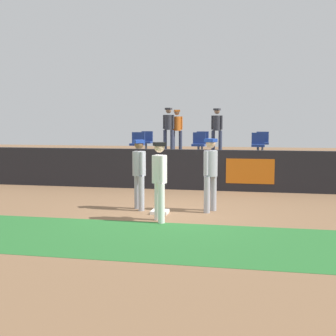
{
  "coord_description": "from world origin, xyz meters",
  "views": [
    {
      "loc": [
        2.1,
        -10.35,
        2.17
      ],
      "look_at": [
        -0.14,
        0.92,
        1.0
      ],
      "focal_mm": 47.56,
      "sensor_mm": 36.0,
      "label": 1
    }
  ],
  "objects_px": {
    "seat_back_left": "(146,140)",
    "seat_back_right": "(262,141)",
    "player_fielder_home": "(160,176)",
    "spectator_hooded": "(177,127)",
    "spectator_capped": "(217,127)",
    "seat_front_right": "(258,143)",
    "spectator_casual": "(169,126)",
    "first_base": "(160,212)",
    "player_coach_visitor": "(139,169)",
    "seat_back_center": "(202,141)",
    "seat_front_left": "(138,142)",
    "player_runner_visitor": "(210,170)",
    "seat_front_center": "(199,143)"
  },
  "relations": [
    {
      "from": "seat_back_left",
      "to": "seat_back_right",
      "type": "bearing_deg",
      "value": 0.0
    },
    {
      "from": "player_fielder_home",
      "to": "spectator_hooded",
      "type": "height_order",
      "value": "spectator_hooded"
    },
    {
      "from": "seat_back_left",
      "to": "spectator_capped",
      "type": "distance_m",
      "value": 2.92
    },
    {
      "from": "seat_front_right",
      "to": "spectator_casual",
      "type": "xyz_separation_m",
      "value": [
        -3.68,
        2.65,
        0.57
      ]
    },
    {
      "from": "first_base",
      "to": "seat_back_right",
      "type": "height_order",
      "value": "seat_back_right"
    },
    {
      "from": "seat_front_right",
      "to": "spectator_capped",
      "type": "distance_m",
      "value": 3.08
    },
    {
      "from": "spectator_hooded",
      "to": "spectator_capped",
      "type": "xyz_separation_m",
      "value": [
        1.72,
        -0.35,
        0.02
      ]
    },
    {
      "from": "first_base",
      "to": "seat_back_right",
      "type": "xyz_separation_m",
      "value": [
        2.47,
        7.2,
        1.42
      ]
    },
    {
      "from": "spectator_casual",
      "to": "player_coach_visitor",
      "type": "bearing_deg",
      "value": 108.39
    },
    {
      "from": "seat_back_center",
      "to": "seat_front_left",
      "type": "height_order",
      "value": "same"
    },
    {
      "from": "spectator_hooded",
      "to": "seat_front_right",
      "type": "bearing_deg",
      "value": 119.58
    },
    {
      "from": "first_base",
      "to": "seat_back_right",
      "type": "bearing_deg",
      "value": 71.07
    },
    {
      "from": "player_coach_visitor",
      "to": "seat_front_right",
      "type": "xyz_separation_m",
      "value": [
        2.9,
        5.03,
        0.45
      ]
    },
    {
      "from": "player_coach_visitor",
      "to": "seat_back_right",
      "type": "height_order",
      "value": "seat_back_right"
    },
    {
      "from": "player_runner_visitor",
      "to": "seat_back_left",
      "type": "bearing_deg",
      "value": -130.23
    },
    {
      "from": "first_base",
      "to": "spectator_hooded",
      "type": "xyz_separation_m",
      "value": [
        -1.07,
        8.29,
        1.95
      ]
    },
    {
      "from": "seat_front_right",
      "to": "spectator_hooded",
      "type": "xyz_separation_m",
      "value": [
        -3.37,
        2.89,
        0.53
      ]
    },
    {
      "from": "seat_back_right",
      "to": "seat_back_left",
      "type": "height_order",
      "value": "same"
    },
    {
      "from": "seat_front_center",
      "to": "spectator_capped",
      "type": "bearing_deg",
      "value": 80.85
    },
    {
      "from": "seat_back_center",
      "to": "spectator_casual",
      "type": "distance_m",
      "value": 1.84
    },
    {
      "from": "player_fielder_home",
      "to": "seat_back_left",
      "type": "height_order",
      "value": "seat_back_left"
    },
    {
      "from": "first_base",
      "to": "seat_front_left",
      "type": "relative_size",
      "value": 0.48
    },
    {
      "from": "player_coach_visitor",
      "to": "spectator_casual",
      "type": "height_order",
      "value": "spectator_casual"
    },
    {
      "from": "player_runner_visitor",
      "to": "seat_front_center",
      "type": "height_order",
      "value": "seat_front_center"
    },
    {
      "from": "spectator_casual",
      "to": "seat_front_right",
      "type": "bearing_deg",
      "value": 156.9
    },
    {
      "from": "first_base",
      "to": "player_runner_visitor",
      "type": "height_order",
      "value": "player_runner_visitor"
    },
    {
      "from": "seat_front_right",
      "to": "spectator_hooded",
      "type": "relative_size",
      "value": 0.49
    },
    {
      "from": "seat_front_right",
      "to": "spectator_casual",
      "type": "bearing_deg",
      "value": 144.26
    },
    {
      "from": "seat_back_right",
      "to": "spectator_hooded",
      "type": "height_order",
      "value": "spectator_hooded"
    },
    {
      "from": "seat_back_right",
      "to": "seat_back_left",
      "type": "bearing_deg",
      "value": -180.0
    },
    {
      "from": "first_base",
      "to": "seat_front_center",
      "type": "height_order",
      "value": "seat_front_center"
    },
    {
      "from": "player_fielder_home",
      "to": "seat_back_right",
      "type": "bearing_deg",
      "value": 136.91
    },
    {
      "from": "first_base",
      "to": "seat_back_right",
      "type": "relative_size",
      "value": 0.48
    },
    {
      "from": "player_fielder_home",
      "to": "seat_back_left",
      "type": "relative_size",
      "value": 2.09
    },
    {
      "from": "spectator_hooded",
      "to": "spectator_capped",
      "type": "bearing_deg",
      "value": 148.87
    },
    {
      "from": "player_coach_visitor",
      "to": "player_fielder_home",
      "type": "bearing_deg",
      "value": -1.52
    },
    {
      "from": "player_coach_visitor",
      "to": "seat_back_left",
      "type": "relative_size",
      "value": 2.08
    },
    {
      "from": "seat_back_center",
      "to": "seat_front_left",
      "type": "bearing_deg",
      "value": -140.12
    },
    {
      "from": "first_base",
      "to": "seat_back_center",
      "type": "bearing_deg",
      "value": 88.82
    },
    {
      "from": "seat_front_center",
      "to": "first_base",
      "type": "bearing_deg",
      "value": -92.51
    },
    {
      "from": "player_coach_visitor",
      "to": "seat_front_center",
      "type": "height_order",
      "value": "seat_front_center"
    },
    {
      "from": "player_fielder_home",
      "to": "player_runner_visitor",
      "type": "xyz_separation_m",
      "value": [
        0.98,
        1.3,
        0.03
      ]
    },
    {
      "from": "seat_back_right",
      "to": "seat_back_left",
      "type": "xyz_separation_m",
      "value": [
        -4.59,
        -0.0,
        -0.0
      ]
    },
    {
      "from": "seat_front_center",
      "to": "seat_back_left",
      "type": "relative_size",
      "value": 1.0
    },
    {
      "from": "first_base",
      "to": "spectator_casual",
      "type": "height_order",
      "value": "spectator_casual"
    },
    {
      "from": "player_fielder_home",
      "to": "spectator_hooded",
      "type": "bearing_deg",
      "value": 160.6
    },
    {
      "from": "seat_front_right",
      "to": "spectator_casual",
      "type": "relative_size",
      "value": 0.47
    },
    {
      "from": "player_fielder_home",
      "to": "spectator_casual",
      "type": "height_order",
      "value": "spectator_casual"
    },
    {
      "from": "player_runner_visitor",
      "to": "seat_front_center",
      "type": "xyz_separation_m",
      "value": [
        -0.92,
        4.94,
        0.42
      ]
    },
    {
      "from": "seat_front_left",
      "to": "seat_front_center",
      "type": "bearing_deg",
      "value": -0.01
    }
  ]
}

